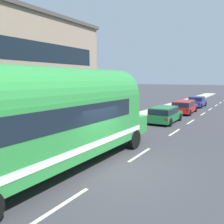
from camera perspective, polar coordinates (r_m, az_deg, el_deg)
The scene contains 7 objects.
ground_plane at distance 9.85m, azimuth 0.88°, elevation -13.87°, with size 300.00×300.00×0.00m, color #38383D.
lane_markings at distance 22.30m, azimuth 11.72°, elevation -1.65°, with size 3.96×80.00×0.01m.
sidewalk_slab at distance 20.62m, azimuth 3.04°, elevation -2.07°, with size 2.30×90.00×0.15m, color #ADA89E.
painted_bus at distance 9.01m, azimuth -15.92°, elevation -1.05°, with size 2.72×12.64×4.12m.
car_lead at distance 20.32m, azimuth 12.55°, elevation -0.38°, with size 2.00×4.39×1.37m.
car_second at distance 26.45m, azimuth 17.04°, elevation 1.40°, with size 2.12×4.87×1.37m.
car_third at distance 33.26m, azimuth 19.73°, elevation 2.44°, with size 1.95×4.34×1.37m.
Camera 1 is at (4.63, -7.89, 3.67)m, focal length 37.92 mm.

